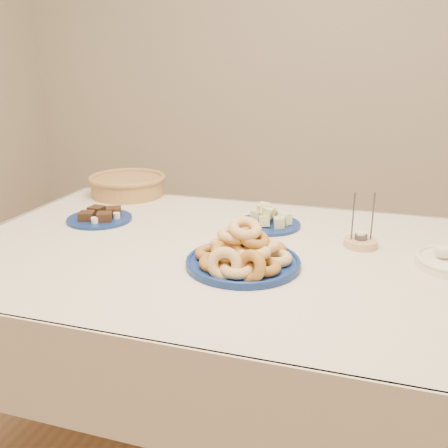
{
  "coord_description": "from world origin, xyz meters",
  "views": [
    {
      "loc": [
        0.42,
        -1.38,
        1.31
      ],
      "look_at": [
        0.0,
        -0.05,
        0.85
      ],
      "focal_mm": 40.0,
      "sensor_mm": 36.0,
      "label": 1
    }
  ],
  "objects_px": {
    "candle_holder": "(361,242)",
    "dining_table": "(229,281)",
    "brownie_plate": "(100,217)",
    "wicker_basket": "(128,185)",
    "melon_plate": "(269,220)",
    "donut_platter": "(243,255)"
  },
  "relations": [
    {
      "from": "donut_platter",
      "to": "brownie_plate",
      "type": "xyz_separation_m",
      "value": [
        -0.61,
        0.26,
        -0.02
      ]
    },
    {
      "from": "melon_plate",
      "to": "brownie_plate",
      "type": "bearing_deg",
      "value": -168.25
    },
    {
      "from": "dining_table",
      "to": "wicker_basket",
      "type": "relative_size",
      "value": 5.13
    },
    {
      "from": "dining_table",
      "to": "wicker_basket",
      "type": "xyz_separation_m",
      "value": [
        -0.61,
        0.49,
        0.15
      ]
    },
    {
      "from": "brownie_plate",
      "to": "wicker_basket",
      "type": "relative_size",
      "value": 0.88
    },
    {
      "from": "brownie_plate",
      "to": "candle_holder",
      "type": "height_order",
      "value": "candle_holder"
    },
    {
      "from": "brownie_plate",
      "to": "candle_holder",
      "type": "distance_m",
      "value": 0.92
    },
    {
      "from": "wicker_basket",
      "to": "candle_holder",
      "type": "bearing_deg",
      "value": -18.95
    },
    {
      "from": "dining_table",
      "to": "candle_holder",
      "type": "bearing_deg",
      "value": 21.27
    },
    {
      "from": "melon_plate",
      "to": "candle_holder",
      "type": "height_order",
      "value": "candle_holder"
    },
    {
      "from": "donut_platter",
      "to": "melon_plate",
      "type": "height_order",
      "value": "donut_platter"
    },
    {
      "from": "melon_plate",
      "to": "candle_holder",
      "type": "distance_m",
      "value": 0.34
    },
    {
      "from": "brownie_plate",
      "to": "wicker_basket",
      "type": "xyz_separation_m",
      "value": [
        -0.07,
        0.35,
        0.03
      ]
    },
    {
      "from": "melon_plate",
      "to": "brownie_plate",
      "type": "height_order",
      "value": "melon_plate"
    },
    {
      "from": "dining_table",
      "to": "donut_platter",
      "type": "relative_size",
      "value": 4.98
    },
    {
      "from": "melon_plate",
      "to": "brownie_plate",
      "type": "xyz_separation_m",
      "value": [
        -0.6,
        -0.12,
        -0.01
      ]
    },
    {
      "from": "donut_platter",
      "to": "candle_holder",
      "type": "xyz_separation_m",
      "value": [
        0.31,
        0.27,
        -0.02
      ]
    },
    {
      "from": "candle_holder",
      "to": "dining_table",
      "type": "bearing_deg",
      "value": -158.73
    },
    {
      "from": "candle_holder",
      "to": "wicker_basket",
      "type": "bearing_deg",
      "value": 161.05
    },
    {
      "from": "dining_table",
      "to": "donut_platter",
      "type": "xyz_separation_m",
      "value": [
        0.08,
        -0.12,
        0.14
      ]
    },
    {
      "from": "brownie_plate",
      "to": "candle_holder",
      "type": "relative_size",
      "value": 1.67
    },
    {
      "from": "dining_table",
      "to": "donut_platter",
      "type": "distance_m",
      "value": 0.2
    }
  ]
}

